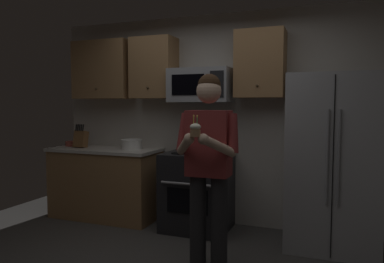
{
  "coord_description": "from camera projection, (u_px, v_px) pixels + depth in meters",
  "views": [
    {
      "loc": [
        1.34,
        -2.73,
        1.49
      ],
      "look_at": [
        0.16,
        0.37,
        1.25
      ],
      "focal_mm": 34.66,
      "sensor_mm": 36.0,
      "label": 1
    }
  ],
  "objects": [
    {
      "name": "wall_back",
      "position": [
        219.0,
        120.0,
        4.66
      ],
      "size": [
        4.4,
        0.1,
        2.6
      ],
      "primitive_type": "cube",
      "color": "beige",
      "rests_on": "ground"
    },
    {
      "name": "refrigerator",
      "position": [
        333.0,
        162.0,
        3.81
      ],
      "size": [
        0.9,
        0.75,
        1.8
      ],
      "color": "#B7BABF",
      "rests_on": "ground"
    },
    {
      "name": "knife_block",
      "position": [
        81.0,
        139.0,
        4.93
      ],
      "size": [
        0.16,
        0.15,
        0.32
      ],
      "color": "brown",
      "rests_on": "counter_left"
    },
    {
      "name": "oven_range",
      "position": [
        197.0,
        191.0,
        4.41
      ],
      "size": [
        0.76,
        0.7,
        0.93
      ],
      "color": "black",
      "rests_on": "ground"
    },
    {
      "name": "person",
      "position": [
        208.0,
        161.0,
        3.28
      ],
      "size": [
        0.6,
        0.48,
        1.76
      ],
      "color": "#262628",
      "rests_on": "ground"
    },
    {
      "name": "cabinet_row_upper",
      "position": [
        159.0,
        68.0,
        4.67
      ],
      "size": [
        2.78,
        0.36,
        0.76
      ],
      "color": "#9E7247"
    },
    {
      "name": "cupcake",
      "position": [
        195.0,
        130.0,
        2.95
      ],
      "size": [
        0.09,
        0.09,
        0.17
      ],
      "color": "#A87F56"
    },
    {
      "name": "microwave",
      "position": [
        201.0,
        85.0,
        4.43
      ],
      "size": [
        0.74,
        0.41,
        0.4
      ],
      "color": "#9EA0A5"
    },
    {
      "name": "bowl_large_white",
      "position": [
        132.0,
        144.0,
        4.74
      ],
      "size": [
        0.27,
        0.27,
        0.13
      ],
      "color": "white",
      "rests_on": "counter_left"
    },
    {
      "name": "bowl_small_colored",
      "position": [
        71.0,
        143.0,
        5.1
      ],
      "size": [
        0.14,
        0.14,
        0.07
      ],
      "color": "#B24C3F",
      "rests_on": "counter_left"
    },
    {
      "name": "counter_left",
      "position": [
        106.0,
        182.0,
        4.89
      ],
      "size": [
        1.44,
        0.66,
        0.92
      ],
      "color": "#9E7247",
      "rests_on": "ground"
    }
  ]
}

